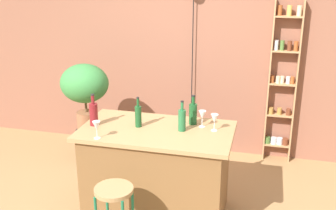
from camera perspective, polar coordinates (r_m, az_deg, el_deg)
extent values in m
cube|color=#8C5642|center=(5.29, 3.21, 8.22)|extent=(6.40, 0.10, 2.80)
cube|color=brown|center=(4.09, -1.55, -9.55)|extent=(1.34, 0.76, 0.87)
cube|color=#A87F51|center=(3.90, -1.61, -3.67)|extent=(1.46, 0.82, 0.04)
cylinder|color=#A87F51|center=(3.45, -7.62, -11.72)|extent=(0.33, 0.33, 0.03)
cube|color=tan|center=(5.16, 13.95, 3.00)|extent=(0.02, 0.12, 2.03)
cube|color=tan|center=(5.18, 17.51, 2.71)|extent=(0.02, 0.12, 2.03)
cube|color=tan|center=(5.44, 14.97, -5.37)|extent=(0.30, 0.12, 0.02)
cylinder|color=#4C7033|center=(5.41, 13.74, -4.78)|extent=(0.08, 0.08, 0.09)
cylinder|color=silver|center=(5.42, 14.61, -4.86)|extent=(0.08, 0.08, 0.09)
cylinder|color=silver|center=(5.42, 15.38, -4.90)|extent=(0.08, 0.08, 0.09)
cylinder|color=brown|center=(5.42, 16.12, -4.96)|extent=(0.08, 0.08, 0.09)
cube|color=tan|center=(5.29, 15.34, -1.36)|extent=(0.30, 0.12, 0.02)
cylinder|color=#AD7A38|center=(5.26, 14.23, -0.78)|extent=(0.06, 0.06, 0.08)
cylinder|color=#AD7A38|center=(5.27, 15.35, -0.83)|extent=(0.06, 0.06, 0.08)
cylinder|color=brown|center=(5.27, 16.54, -0.95)|extent=(0.06, 0.06, 0.08)
cube|color=tan|center=(5.17, 15.73, 2.86)|extent=(0.30, 0.12, 0.02)
cylinder|color=#994C23|center=(5.16, 14.38, 3.55)|extent=(0.05, 0.05, 0.09)
cylinder|color=beige|center=(5.15, 15.16, 3.45)|extent=(0.05, 0.05, 0.09)
cylinder|color=beige|center=(5.16, 15.70, 3.45)|extent=(0.05, 0.05, 0.09)
cylinder|color=silver|center=(5.16, 16.49, 3.37)|extent=(0.05, 0.05, 0.09)
cylinder|color=#994C23|center=(5.17, 17.04, 3.34)|extent=(0.05, 0.05, 0.09)
cube|color=tan|center=(5.07, 16.14, 7.26)|extent=(0.30, 0.12, 0.02)
cylinder|color=silver|center=(5.06, 14.94, 8.12)|extent=(0.05, 0.05, 0.12)
cylinder|color=#4C7033|center=(5.06, 15.72, 8.05)|extent=(0.05, 0.05, 0.12)
cylinder|color=brown|center=(5.06, 16.67, 7.95)|extent=(0.05, 0.05, 0.12)
cylinder|color=#994C23|center=(5.06, 17.51, 7.88)|extent=(0.05, 0.05, 0.12)
cube|color=tan|center=(5.01, 16.57, 11.80)|extent=(0.30, 0.12, 0.02)
cylinder|color=#994C23|center=(5.01, 15.41, 12.69)|extent=(0.06, 0.06, 0.12)
cylinder|color=gold|center=(5.00, 16.66, 12.57)|extent=(0.06, 0.06, 0.12)
cylinder|color=beige|center=(5.00, 17.94, 12.45)|extent=(0.06, 0.06, 0.12)
cylinder|color=#2D2823|center=(5.26, -11.04, -5.69)|extent=(0.30, 0.30, 0.44)
cylinder|color=#935B3D|center=(5.13, -11.28, -2.23)|extent=(0.25, 0.25, 0.24)
cylinder|color=brown|center=(5.06, -11.43, -0.11)|extent=(0.03, 0.03, 0.16)
ellipsoid|color=#387F3D|center=(4.98, -11.64, 3.00)|extent=(0.59, 0.53, 0.47)
cylinder|color=#194C23|center=(3.99, 3.51, -1.28)|extent=(0.08, 0.08, 0.20)
cylinder|color=#194C23|center=(3.94, 3.56, 0.65)|extent=(0.03, 0.03, 0.08)
cylinder|color=black|center=(3.92, 3.57, 1.29)|extent=(0.03, 0.03, 0.01)
cylinder|color=maroon|center=(4.01, -10.38, -1.31)|extent=(0.08, 0.08, 0.22)
cylinder|color=maroon|center=(3.96, -10.51, 0.75)|extent=(0.03, 0.03, 0.09)
cylinder|color=black|center=(3.95, -10.55, 1.42)|extent=(0.03, 0.03, 0.01)
cylinder|color=#194C23|center=(3.92, -4.20, -1.62)|extent=(0.06, 0.06, 0.21)
cylinder|color=#194C23|center=(3.87, -4.25, 0.37)|extent=(0.02, 0.02, 0.08)
cylinder|color=black|center=(3.86, -4.26, 1.02)|extent=(0.03, 0.03, 0.01)
cylinder|color=#236638|center=(3.82, 1.97, -2.18)|extent=(0.07, 0.07, 0.21)
cylinder|color=#236638|center=(3.77, 1.99, -0.16)|extent=(0.03, 0.03, 0.08)
cylinder|color=black|center=(3.75, 2.00, 0.50)|extent=(0.03, 0.03, 0.01)
cylinder|color=silver|center=(3.88, 6.48, -3.56)|extent=(0.06, 0.06, 0.00)
cylinder|color=silver|center=(3.86, 6.50, -3.02)|extent=(0.01, 0.01, 0.07)
cone|color=silver|center=(3.83, 6.54, -1.91)|extent=(0.07, 0.07, 0.08)
cylinder|color=silver|center=(3.96, 4.78, -3.03)|extent=(0.06, 0.06, 0.00)
cylinder|color=silver|center=(3.94, 4.80, -2.50)|extent=(0.01, 0.01, 0.07)
cone|color=silver|center=(3.91, 4.83, -1.41)|extent=(0.07, 0.07, 0.08)
cylinder|color=silver|center=(3.74, -9.89, -4.59)|extent=(0.06, 0.06, 0.00)
cylinder|color=silver|center=(3.73, -9.93, -4.03)|extent=(0.01, 0.01, 0.07)
cone|color=silver|center=(3.70, -10.00, -2.89)|extent=(0.07, 0.07, 0.08)
cylinder|color=black|center=(5.26, 3.39, 4.32)|extent=(0.01, 0.01, 2.12)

